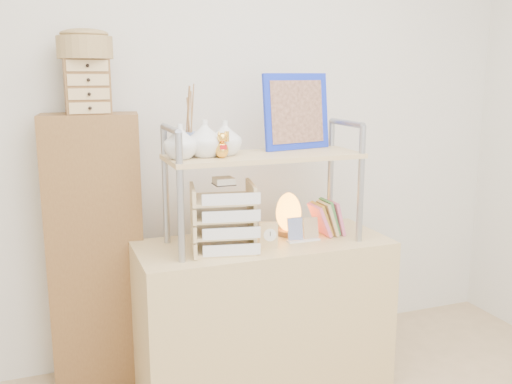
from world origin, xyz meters
The scene contains 10 objects.
room_shell centered at (0.00, 0.39, 1.69)m, with size 3.42×3.41×2.61m.
desk centered at (0.00, 1.20, 0.38)m, with size 1.20×0.50×0.75m, color tan.
cabinet centered at (-0.74, 1.57, 0.68)m, with size 0.45×0.24×1.35m, color brown.
hutch centered at (-0.08, 1.21, 1.19)m, with size 0.92×0.34×0.79m.
letter_tray centered at (-0.21, 1.14, 0.88)m, with size 0.32×0.31×0.33m.
salt_lamp centered at (0.16, 1.27, 0.86)m, with size 0.14×0.13×0.21m.
desk_clock centered at (-0.01, 1.11, 0.81)m, with size 0.09×0.06×0.12m.
postcard_stand centered at (0.18, 1.15, 0.78)m, with size 0.16×0.05×0.12m.
drawer_chest centered at (-0.74, 1.55, 1.48)m, with size 0.20×0.16×0.25m.
woven_basket centered at (-0.74, 1.55, 1.65)m, with size 0.25×0.25×0.10m, color olive.
Camera 1 is at (-0.95, -1.22, 1.54)m, focal length 40.00 mm.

